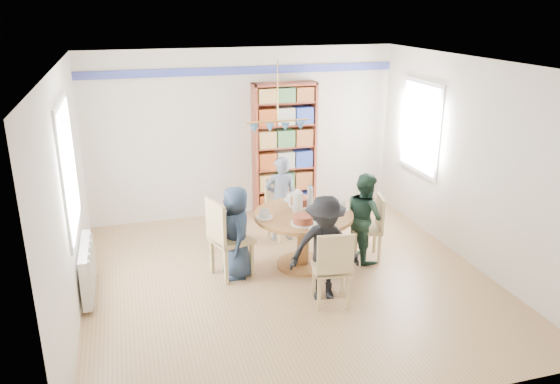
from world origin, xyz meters
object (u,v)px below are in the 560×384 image
object	(u,v)px
dining_table	(303,227)
chair_right	(372,224)
person_right	(365,217)
radiator	(87,269)
chair_far	(281,205)
person_far	(281,199)
bookshelf	(284,150)
person_near	(325,248)
chair_left	(225,235)
chair_near	(333,266)
person_left	(236,232)

from	to	relation	value
dining_table	chair_right	bearing A→B (deg)	-0.84
person_right	radiator	bearing A→B (deg)	83.11
chair_far	person_right	world-z (taller)	person_right
person_far	bookshelf	bearing A→B (deg)	-104.75
chair_right	person_near	bearing A→B (deg)	-139.95
radiator	chair_left	bearing A→B (deg)	0.40
radiator	dining_table	size ratio (longest dim) A/B	0.77
chair_far	person_far	world-z (taller)	person_far
person_far	bookshelf	world-z (taller)	bookshelf
chair_right	person_far	world-z (taller)	person_far
chair_far	chair_near	size ratio (longest dim) A/B	0.97
chair_far	person_far	size ratio (longest dim) A/B	0.72
radiator	chair_far	xyz separation A→B (m)	(2.71, 1.07, 0.15)
radiator	chair_near	size ratio (longest dim) A/B	1.06
radiator	chair_right	xyz separation A→B (m)	(3.69, 0.01, 0.14)
chair_far	person_left	world-z (taller)	person_left
chair_right	person_right	size ratio (longest dim) A/B	0.73
dining_table	chair_far	bearing A→B (deg)	90.38
radiator	dining_table	distance (m)	2.72
dining_table	person_left	xyz separation A→B (m)	(-0.90, -0.03, 0.05)
dining_table	person_near	bearing A→B (deg)	-91.50
radiator	person_left	bearing A→B (deg)	0.08
chair_near	person_near	world-z (taller)	person_near
person_right	person_near	distance (m)	1.22
bookshelf	person_near	bearing A→B (deg)	-97.14
radiator	person_near	size ratio (longest dim) A/B	0.78
chair_near	person_right	size ratio (longest dim) A/B	0.77
dining_table	chair_right	world-z (taller)	chair_right
chair_right	person_right	xyz separation A→B (m)	(-0.11, -0.00, 0.12)
dining_table	bookshelf	world-z (taller)	bookshelf
bookshelf	chair_far	bearing A→B (deg)	-109.44
person_far	person_near	xyz separation A→B (m)	(0.02, -1.77, 0.00)
person_near	bookshelf	size ratio (longest dim) A/B	0.59
chair_right	dining_table	bearing A→B (deg)	179.16
chair_right	chair_near	distance (m)	1.44
chair_near	person_right	xyz separation A→B (m)	(0.87, 1.06, 0.09)
chair_right	bookshelf	size ratio (longest dim) A/B	0.41
chair_near	bookshelf	bearing A→B (deg)	83.73
radiator	person_far	distance (m)	2.85
dining_table	radiator	bearing A→B (deg)	-179.39
chair_far	chair_near	distance (m)	2.11
chair_near	dining_table	bearing A→B (deg)	89.89
chair_right	chair_near	size ratio (longest dim) A/B	0.95
person_near	chair_left	bearing A→B (deg)	149.46
dining_table	chair_right	distance (m)	0.98
chair_left	person_far	xyz separation A→B (m)	(1.00, 0.94, 0.06)
chair_far	bookshelf	world-z (taller)	bookshelf
chair_left	person_right	bearing A→B (deg)	-0.01
person_left	bookshelf	distance (m)	2.43
radiator	chair_left	xyz separation A→B (m)	(1.67, 0.01, 0.23)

